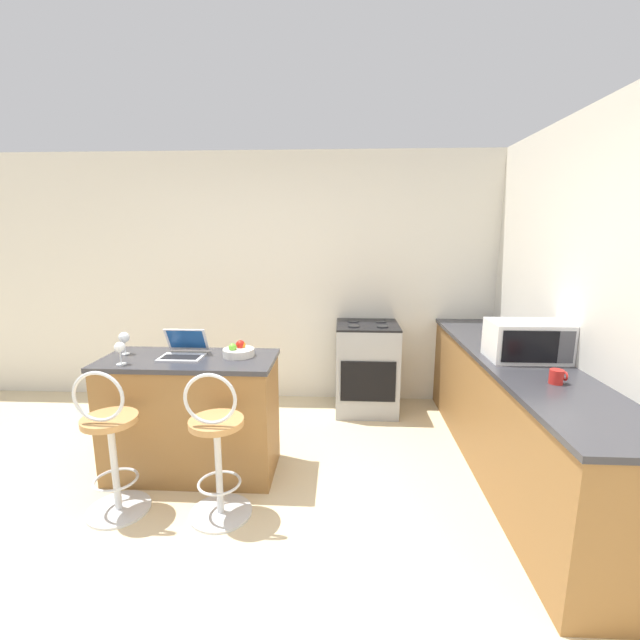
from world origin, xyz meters
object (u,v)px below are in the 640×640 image
object	(u,v)px
bar_stool_far	(217,450)
microwave	(527,341)
bar_stool_near	(111,447)
fruit_bowl	(239,351)
mug_red	(557,377)
stove_range	(367,367)
wine_glass_short	(120,348)
wine_glass_tall	(124,338)
laptop	(184,349)

from	to	relation	value
bar_stool_far	microwave	distance (m)	2.25
bar_stool_near	fruit_bowl	distance (m)	1.03
bar_stool_far	mug_red	distance (m)	2.12
bar_stool_near	stove_range	xyz separation A→B (m)	(1.71, 1.75, -0.01)
fruit_bowl	bar_stool_far	bearing A→B (deg)	-91.46
fruit_bowl	wine_glass_short	bearing A→B (deg)	-161.91
wine_glass_tall	laptop	bearing A→B (deg)	-2.57
wine_glass_short	laptop	bearing A→B (deg)	32.41
laptop	stove_range	bearing A→B (deg)	40.05
fruit_bowl	wine_glass_short	xyz separation A→B (m)	(-0.76, -0.25, 0.08)
bar_stool_near	microwave	size ratio (longest dim) A/B	1.88
fruit_bowl	bar_stool_near	bearing A→B (deg)	-139.96
stove_range	fruit_bowl	world-z (taller)	fruit_bowl
stove_range	mug_red	xyz separation A→B (m)	(1.04, -1.65, 0.49)
mug_red	laptop	bearing A→B (deg)	169.42
mug_red	wine_glass_short	bearing A→B (deg)	175.29
bar_stool_near	microwave	bearing A→B (deg)	12.33
laptop	stove_range	world-z (taller)	laptop
mug_red	bar_stool_far	bearing A→B (deg)	-177.10
bar_stool_far	stove_range	distance (m)	2.03
stove_range	mug_red	size ratio (longest dim) A/B	9.26
wine_glass_tall	microwave	bearing A→B (deg)	0.42
fruit_bowl	wine_glass_short	distance (m)	0.80
laptop	wine_glass_tall	xyz separation A→B (m)	(-0.45, 0.02, 0.07)
wine_glass_tall	fruit_bowl	size ratio (longest dim) A/B	0.74
laptop	wine_glass_short	xyz separation A→B (m)	(-0.36, -0.23, 0.06)
mug_red	wine_glass_tall	distance (m)	2.95
bar_stool_far	microwave	xyz separation A→B (m)	(2.09, 0.60, 0.58)
laptop	bar_stool_near	bearing A→B (deg)	-117.44
bar_stool_far	wine_glass_tall	size ratio (longest dim) A/B	5.85
bar_stool_far	stove_range	xyz separation A→B (m)	(1.03, 1.75, -0.01)
laptop	wine_glass_tall	distance (m)	0.46
mug_red	wine_glass_tall	world-z (taller)	wine_glass_tall
laptop	mug_red	size ratio (longest dim) A/B	3.13
microwave	wine_glass_tall	distance (m)	2.93
microwave	wine_glass_short	size ratio (longest dim) A/B	3.31
stove_range	fruit_bowl	bearing A→B (deg)	-130.90
laptop	bar_stool_far	bearing A→B (deg)	-55.40
bar_stool_near	laptop	bearing A→B (deg)	62.56
microwave	fruit_bowl	bearing A→B (deg)	-179.43
bar_stool_near	laptop	size ratio (longest dim) A/B	3.23
laptop	microwave	size ratio (longest dim) A/B	0.58
microwave	mug_red	distance (m)	0.51
stove_range	wine_glass_short	distance (m)	2.34
fruit_bowl	wine_glass_short	size ratio (longest dim) A/B	1.44
stove_range	wine_glass_short	world-z (taller)	wine_glass_short
fruit_bowl	wine_glass_short	world-z (taller)	wine_glass_short
bar_stool_near	mug_red	bearing A→B (deg)	2.18
laptop	mug_red	xyz separation A→B (m)	(2.45, -0.46, -0.01)
wine_glass_tall	stove_range	bearing A→B (deg)	32.02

